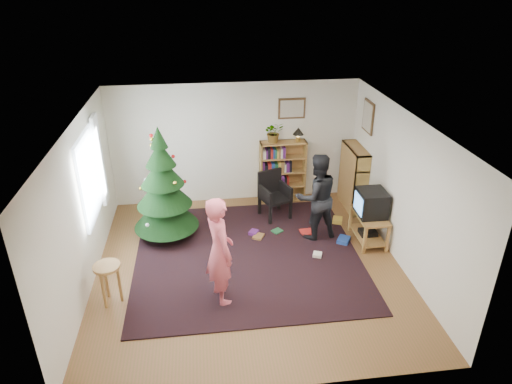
{
  "coord_description": "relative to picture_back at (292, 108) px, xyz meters",
  "views": [
    {
      "loc": [
        -0.68,
        -6.25,
        4.49
      ],
      "look_at": [
        0.18,
        0.54,
        1.1
      ],
      "focal_mm": 32.0,
      "sensor_mm": 36.0,
      "label": 1
    }
  ],
  "objects": [
    {
      "name": "wall_right",
      "position": [
        1.35,
        -2.48,
        -0.7
      ],
      "size": [
        0.02,
        5.0,
        2.5
      ],
      "primitive_type": "cube",
      "color": "silver",
      "rests_on": "floor"
    },
    {
      "name": "table_lamp",
      "position": [
        0.12,
        -0.14,
        -0.45
      ],
      "size": [
        0.22,
        0.22,
        0.29
      ],
      "color": "#A57F33",
      "rests_on": "bookshelf_back"
    },
    {
      "name": "person_by_chair",
      "position": [
        0.14,
        -1.7,
        -1.14
      ],
      "size": [
        0.89,
        0.76,
        1.63
      ],
      "primitive_type": "imported",
      "rotation": [
        0.0,
        0.0,
        3.34
      ],
      "color": "black",
      "rests_on": "rug"
    },
    {
      "name": "rug",
      "position": [
        -1.15,
        -2.17,
        -1.94
      ],
      "size": [
        3.8,
        3.6,
        0.02
      ],
      "primitive_type": "cube",
      "color": "black",
      "rests_on": "floor"
    },
    {
      "name": "armchair",
      "position": [
        -0.46,
        -0.79,
        -1.45
      ],
      "size": [
        0.65,
        0.67,
        0.93
      ],
      "rotation": [
        0.0,
        0.0,
        0.35
      ],
      "color": "black",
      "rests_on": "rug"
    },
    {
      "name": "potted_plant",
      "position": [
        -0.38,
        -0.14,
        -0.44
      ],
      "size": [
        0.43,
        0.39,
        0.43
      ],
      "primitive_type": "imported",
      "rotation": [
        0.0,
        0.0,
        0.16
      ],
      "color": "gray",
      "rests_on": "bookshelf_back"
    },
    {
      "name": "picture_back",
      "position": [
        0.0,
        0.0,
        0.0
      ],
      "size": [
        0.55,
        0.03,
        0.42
      ],
      "color": "#4C3319",
      "rests_on": "wall_back"
    },
    {
      "name": "wall_front",
      "position": [
        -1.15,
        -4.97,
        -0.7
      ],
      "size": [
        5.0,
        0.02,
        2.5
      ],
      "primitive_type": "cube",
      "color": "silver",
      "rests_on": "floor"
    },
    {
      "name": "ceiling",
      "position": [
        -1.15,
        -2.48,
        0.55
      ],
      "size": [
        5.0,
        5.0,
        0.0
      ],
      "primitive_type": "plane",
      "rotation": [
        3.14,
        0.0,
        0.0
      ],
      "color": "white",
      "rests_on": "wall_back"
    },
    {
      "name": "christmas_tree",
      "position": [
        -2.54,
        -1.35,
        -1.07
      ],
      "size": [
        1.17,
        1.17,
        2.12
      ],
      "rotation": [
        0.0,
        0.0,
        -0.12
      ],
      "color": "#3F2816",
      "rests_on": "rug"
    },
    {
      "name": "bookshelf_right",
      "position": [
        1.19,
        -0.63,
        -1.29
      ],
      "size": [
        0.3,
        0.95,
        1.3
      ],
      "rotation": [
        0.0,
        0.0,
        1.57
      ],
      "color": "olive",
      "rests_on": "floor"
    },
    {
      "name": "tv_stand",
      "position": [
        1.07,
        -1.97,
        -1.63
      ],
      "size": [
        0.47,
        0.85,
        0.55
      ],
      "color": "olive",
      "rests_on": "floor"
    },
    {
      "name": "bookshelf_back",
      "position": [
        -0.18,
        -0.14,
        -1.29
      ],
      "size": [
        0.95,
        0.3,
        1.3
      ],
      "color": "olive",
      "rests_on": "floor"
    },
    {
      "name": "stool",
      "position": [
        -3.28,
        -3.12,
        -1.44
      ],
      "size": [
        0.39,
        0.39,
        0.65
      ],
      "color": "olive",
      "rests_on": "floor"
    },
    {
      "name": "curtain",
      "position": [
        -3.58,
        -1.18,
        -0.45
      ],
      "size": [
        0.06,
        0.35,
        1.6
      ],
      "primitive_type": "cube",
      "color": "white",
      "rests_on": "wall_left"
    },
    {
      "name": "person_standing",
      "position": [
        -1.66,
        -3.24,
        -1.1
      ],
      "size": [
        0.57,
        0.71,
        1.69
      ],
      "primitive_type": "imported",
      "rotation": [
        0.0,
        0.0,
        1.88
      ],
      "color": "#D05362",
      "rests_on": "rug"
    },
    {
      "name": "floor_clutter",
      "position": [
        -0.13,
        -1.69,
        -1.91
      ],
      "size": [
        1.87,
        1.29,
        0.08
      ],
      "color": "#A51E19",
      "rests_on": "rug"
    },
    {
      "name": "wall_left",
      "position": [
        -3.65,
        -2.48,
        -0.7
      ],
      "size": [
        0.02,
        5.0,
        2.5
      ],
      "primitive_type": "cube",
      "color": "silver",
      "rests_on": "floor"
    },
    {
      "name": "crt_tv",
      "position": [
        1.07,
        -1.97,
        -1.17
      ],
      "size": [
        0.48,
        0.52,
        0.46
      ],
      "color": "black",
      "rests_on": "tv_stand"
    },
    {
      "name": "floor",
      "position": [
        -1.15,
        -2.48,
        -1.95
      ],
      "size": [
        5.0,
        5.0,
        0.0
      ],
      "primitive_type": "plane",
      "color": "brown",
      "rests_on": "ground"
    },
    {
      "name": "picture_right",
      "position": [
        1.33,
        -0.73,
        0.0
      ],
      "size": [
        0.03,
        0.5,
        0.6
      ],
      "color": "#4C3319",
      "rests_on": "wall_right"
    },
    {
      "name": "wall_back",
      "position": [
        -1.15,
        0.02,
        -0.7
      ],
      "size": [
        5.0,
        0.02,
        2.5
      ],
      "primitive_type": "cube",
      "color": "silver",
      "rests_on": "floor"
    },
    {
      "name": "window_pane",
      "position": [
        -3.62,
        -1.88,
        -0.45
      ],
      "size": [
        0.04,
        1.2,
        1.4
      ],
      "primitive_type": "cube",
      "color": "silver",
      "rests_on": "wall_left"
    }
  ]
}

